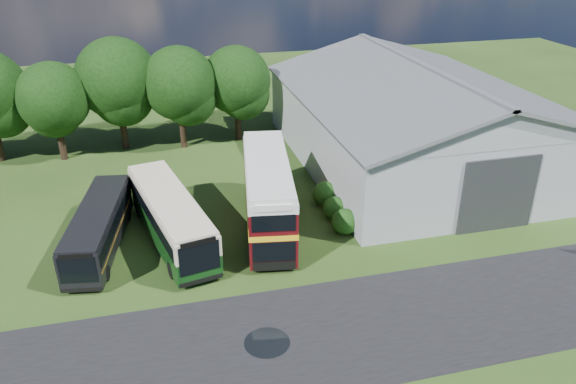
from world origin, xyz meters
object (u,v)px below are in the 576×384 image
object	(u,v)px
storage_shed	(415,112)
bus_green_single	(171,217)
bus_maroon_double	(268,195)
bus_dark_single	(99,227)

from	to	relation	value
storage_shed	bus_green_single	size ratio (longest dim) A/B	2.13
bus_maroon_double	bus_green_single	bearing A→B (deg)	-170.10
bus_maroon_double	bus_dark_single	world-z (taller)	bus_maroon_double
storage_shed	bus_dark_single	distance (m)	25.86
storage_shed	bus_dark_single	size ratio (longest dim) A/B	2.46
bus_green_single	bus_dark_single	bearing A→B (deg)	166.33
bus_maroon_double	bus_dark_single	xyz separation A→B (m)	(-10.41, 0.05, -0.91)
storage_shed	bus_maroon_double	world-z (taller)	storage_shed
bus_dark_single	bus_green_single	bearing A→B (deg)	7.93
storage_shed	bus_green_single	xyz separation A→B (m)	(-20.14, -8.23, -2.50)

